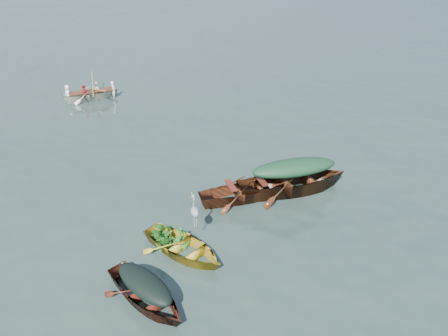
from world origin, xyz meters
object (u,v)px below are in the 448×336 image
at_px(open_wooden_boat, 246,199).
at_px(rowed_boat, 92,99).
at_px(yellow_dinghy, 184,254).
at_px(green_tarp_boat, 292,192).
at_px(heron, 195,216).
at_px(dark_covered_boat, 147,301).

height_order(open_wooden_boat, rowed_boat, open_wooden_boat).
xyz_separation_m(yellow_dinghy, open_wooden_boat, (2.45, 2.14, 0.00)).
distance_m(open_wooden_boat, rowed_boat, 12.02).
bearing_deg(green_tarp_boat, yellow_dinghy, 118.18).
xyz_separation_m(open_wooden_boat, heron, (-2.03, -1.78, 0.88)).
xyz_separation_m(dark_covered_boat, green_tarp_boat, (5.20, 3.56, 0.00)).
bearing_deg(rowed_boat, heron, -177.81).
bearing_deg(open_wooden_boat, rowed_boat, 19.84).
relative_size(green_tarp_boat, rowed_boat, 1.34).
distance_m(yellow_dinghy, rowed_boat, 13.42).
bearing_deg(yellow_dinghy, rowed_boat, 63.79).
relative_size(open_wooden_boat, heron, 4.56).
bearing_deg(heron, dark_covered_boat, -166.49).
distance_m(dark_covered_boat, green_tarp_boat, 6.30).
distance_m(dark_covered_boat, heron, 2.54).
bearing_deg(dark_covered_boat, rowed_boat, 64.85).
bearing_deg(rowed_boat, dark_covered_boat, 174.83).
bearing_deg(yellow_dinghy, dark_covered_boat, -164.00).
xyz_separation_m(open_wooden_boat, rowed_boat, (-4.57, 11.11, 0.00)).
bearing_deg(dark_covered_boat, green_tarp_boat, 5.48).
distance_m(open_wooden_boat, heron, 2.84).
height_order(green_tarp_boat, heron, heron).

